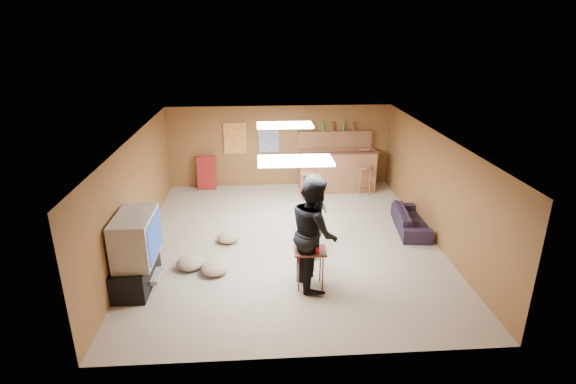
{
  "coord_description": "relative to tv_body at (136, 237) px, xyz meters",
  "views": [
    {
      "loc": [
        -0.59,
        -8.37,
        4.22
      ],
      "look_at": [
        0.0,
        0.2,
        1.0
      ],
      "focal_mm": 28.0,
      "sensor_mm": 36.0,
      "label": 1
    }
  ],
  "objects": [
    {
      "name": "ceiling_panel_front",
      "position": [
        2.65,
        0.0,
        1.27
      ],
      "size": [
        1.2,
        0.6,
        0.04
      ],
      "primitive_type": "cube",
      "color": "white",
      "rests_on": "ceiling"
    },
    {
      "name": "bar_lip",
      "position": [
        4.15,
        4.2,
        0.2
      ],
      "size": [
        2.1,
        0.12,
        0.05
      ],
      "primitive_type": "cube",
      "color": "#451E16",
      "rests_on": "bar_counter"
    },
    {
      "name": "bottle_row",
      "position": [
        3.95,
        4.88,
        0.75
      ],
      "size": [
        1.48,
        0.08,
        0.26
      ],
      "primitive_type": null,
      "color": "#3F7233",
      "rests_on": "bar_shelf"
    },
    {
      "name": "tv_body",
      "position": [
        0.0,
        0.0,
        0.0
      ],
      "size": [
        0.6,
        1.1,
        0.8
      ],
      "primitive_type": "cube",
      "color": "#B2B2B7",
      "rests_on": "tv_stand"
    },
    {
      "name": "person_black",
      "position": [
        2.96,
        -0.17,
        0.07
      ],
      "size": [
        0.84,
        1.02,
        1.95
      ],
      "primitive_type": "imported",
      "rotation": [
        0.0,
        0.0,
        1.68
      ],
      "color": "black",
      "rests_on": "ground"
    },
    {
      "name": "ground",
      "position": [
        2.65,
        1.5,
        -0.9
      ],
      "size": [
        7.0,
        7.0,
        0.0
      ],
      "primitive_type": "plane",
      "color": "tan",
      "rests_on": "ground"
    },
    {
      "name": "poster_left",
      "position": [
        1.45,
        4.96,
        0.45
      ],
      "size": [
        0.6,
        0.03,
        0.85
      ],
      "primitive_type": "cube",
      "color": "#BF3F26",
      "rests_on": "wall_back"
    },
    {
      "name": "poster_right",
      "position": [
        2.35,
        4.96,
        0.45
      ],
      "size": [
        0.55,
        0.03,
        0.8
      ],
      "primitive_type": "cube",
      "color": "#334C99",
      "rests_on": "wall_back"
    },
    {
      "name": "sofa",
      "position": [
        5.35,
        1.86,
        -0.67
      ],
      "size": [
        0.79,
        1.62,
        0.46
      ],
      "primitive_type": "imported",
      "rotation": [
        0.0,
        0.0,
        1.45
      ],
      "color": "black",
      "rests_on": "ground"
    },
    {
      "name": "bar_shelf",
      "position": [
        4.15,
        4.9,
        0.6
      ],
      "size": [
        2.0,
        0.18,
        0.05
      ],
      "primitive_type": "cube",
      "color": "brown",
      "rests_on": "bar_backing"
    },
    {
      "name": "cushion_near_tv",
      "position": [
        0.78,
        0.5,
        -0.78
      ],
      "size": [
        0.59,
        0.59,
        0.23
      ],
      "primitive_type": "ellipsoid",
      "rotation": [
        0.0,
        0.0,
        -0.15
      ],
      "color": "gray",
      "rests_on": "ground"
    },
    {
      "name": "cushion_mid",
      "position": [
        1.41,
        1.52,
        -0.79
      ],
      "size": [
        0.55,
        0.55,
        0.21
      ],
      "primitive_type": "ellipsoid",
      "rotation": [
        0.0,
        0.0,
        0.2
      ],
      "color": "gray",
      "rests_on": "ground"
    },
    {
      "name": "dvd_box",
      "position": [
        0.15,
        0.0,
        -0.75
      ],
      "size": [
        0.35,
        0.5,
        0.08
      ],
      "primitive_type": "cube",
      "color": "#B2B2B7",
      "rests_on": "tv_stand"
    },
    {
      "name": "cushion_far",
      "position": [
        1.24,
        0.27,
        -0.79
      ],
      "size": [
        0.58,
        0.58,
        0.22
      ],
      "primitive_type": "ellipsoid",
      "rotation": [
        0.0,
        0.0,
        0.19
      ],
      "color": "gray",
      "rests_on": "ground"
    },
    {
      "name": "wall_left",
      "position": [
        -0.35,
        1.5,
        0.2
      ],
      "size": [
        0.02,
        7.0,
        2.2
      ],
      "primitive_type": "cube",
      "color": "brown",
      "rests_on": "ground"
    },
    {
      "name": "person_olive",
      "position": [
        3.12,
        0.82,
        -0.06
      ],
      "size": [
        0.54,
        0.69,
        1.68
      ],
      "primitive_type": "imported",
      "rotation": [
        0.0,
        0.0,
        1.32
      ],
      "color": "#44522F",
      "rests_on": "ground"
    },
    {
      "name": "tv_screen",
      "position": [
        0.31,
        0.0,
        0.0
      ],
      "size": [
        0.02,
        0.95,
        0.65
      ],
      "primitive_type": "cube",
      "color": "navy",
      "rests_on": "tv_body"
    },
    {
      "name": "folding_chair_stack",
      "position": [
        0.65,
        4.8,
        -0.45
      ],
      "size": [
        0.5,
        0.26,
        0.91
      ],
      "primitive_type": "cube",
      "rotation": [
        -0.14,
        0.0,
        0.0
      ],
      "color": "maroon",
      "rests_on": "ground"
    },
    {
      "name": "bar_stool_right",
      "position": [
        4.83,
        4.15,
        -0.35
      ],
      "size": [
        0.39,
        0.39,
        1.1
      ],
      "primitive_type": null,
      "rotation": [
        0.0,
        0.0,
        0.14
      ],
      "color": "brown",
      "rests_on": "ground"
    },
    {
      "name": "cup_blue",
      "position": [
        3.02,
        -0.16,
        -0.15
      ],
      "size": [
        0.1,
        0.1,
        0.1
      ],
      "primitive_type": "cylinder",
      "rotation": [
        0.0,
        0.0,
        0.42
      ],
      "color": "navy",
      "rests_on": "tray_table"
    },
    {
      "name": "wall_back",
      "position": [
        2.65,
        5.0,
        0.2
      ],
      "size": [
        6.0,
        0.02,
        2.2
      ],
      "primitive_type": "cube",
      "color": "brown",
      "rests_on": "ground"
    },
    {
      "name": "tray_table",
      "position": [
        2.88,
        -0.26,
        -0.55
      ],
      "size": [
        0.55,
        0.45,
        0.7
      ],
      "primitive_type": "cube",
      "rotation": [
        0.0,
        0.0,
        -0.04
      ],
      "color": "#451E16",
      "rests_on": "ground"
    },
    {
      "name": "bar_backing",
      "position": [
        4.15,
        4.92,
        0.3
      ],
      "size": [
        2.0,
        0.14,
        0.6
      ],
      "primitive_type": "cube",
      "color": "brown",
      "rests_on": "bar_counter"
    },
    {
      "name": "ceiling_panel_back",
      "position": [
        2.65,
        2.7,
        1.27
      ],
      "size": [
        1.2,
        0.6,
        0.04
      ],
      "primitive_type": "cube",
      "color": "white",
      "rests_on": "ceiling"
    },
    {
      "name": "bar_counter",
      "position": [
        4.15,
        4.45,
        -0.35
      ],
      "size": [
        2.0,
        0.6,
        1.1
      ],
      "primitive_type": "cube",
      "color": "brown",
      "rests_on": "ground"
    },
    {
      "name": "cup_red_far",
      "position": [
        2.99,
        -0.37,
        -0.15
      ],
      "size": [
        0.08,
        0.08,
        0.1
      ],
      "primitive_type": "cylinder",
      "rotation": [
        0.0,
        0.0,
        0.13
      ],
      "color": "#AF0B17",
      "rests_on": "tray_table"
    },
    {
      "name": "tv_stand",
      "position": [
        -0.07,
        0.0,
        -0.65
      ],
      "size": [
        0.55,
        1.3,
        0.5
      ],
      "primitive_type": "cube",
      "color": "black",
      "rests_on": "ground"
    },
    {
      "name": "bar_stool_left",
      "position": [
        3.28,
        3.82,
        -0.34
      ],
      "size": [
        0.47,
        0.47,
        1.13
      ],
      "primitive_type": null,
      "rotation": [
        0.0,
        0.0,
        0.42
      ],
      "color": "brown",
      "rests_on": "ground"
    },
    {
      "name": "wall_right",
      "position": [
        5.65,
        1.5,
        0.2
      ],
      "size": [
        0.02,
        7.0,
        2.2
      ],
      "primitive_type": "cube",
      "color": "brown",
      "rests_on": "ground"
    },
    {
      "name": "ceiling",
      "position": [
        2.65,
        1.5,
        1.3
      ],
      "size": [
        6.0,
        7.0,
        0.02
      ],
      "primitive_type": "cube",
      "color": "silver",
      "rests_on": "ground"
    },
    {
      "name": "cup_red_near",
      "position": [
        2.78,
        -0.23,
        -0.15
      ],
      "size": [
        0.08,
        0.08,
        0.1
      ],
      "primitive_type": "cylinder",
      "rotation": [
        0.0,
        0.0,
        0.05
      ],
      "color": "#AF0B17",
      "rests_on": "tray_table"
    },
    {
      "name": "wall_front",
      "position": [
        2.65,
        -2.0,
        0.2
      ],
      "size": [
        6.0,
        0.02,
        2.2
      ],
      "primitive_type": "cube",
      "color": "brown",
      "rests_on": "ground"
    }
  ]
}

